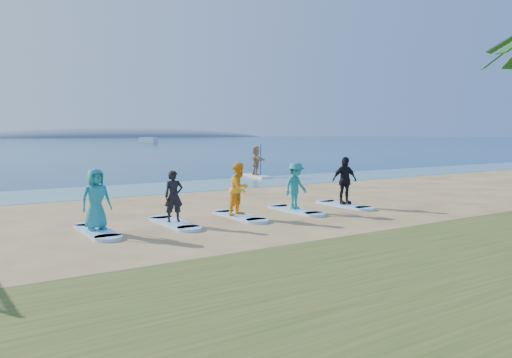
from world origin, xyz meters
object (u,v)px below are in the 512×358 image
surfboard_1 (174,223)px  surfboard_3 (296,210)px  paddleboarder (256,160)px  paddleboard (256,176)px  student_0 (96,199)px  student_4 (345,180)px  surfboard_2 (240,216)px  student_2 (239,189)px  surfboard_4 (344,205)px  surfboard_0 (97,231)px  boat_offshore_b (148,143)px  student_1 (174,196)px  student_3 (296,186)px

surfboard_1 → surfboard_3: 4.53m
paddleboarder → surfboard_3: size_ratio=0.81×
paddleboard → surfboard_1: 16.35m
student_0 → student_4: bearing=-6.9°
student_0 → surfboard_2: size_ratio=0.76×
student_2 → surfboard_4: 4.61m
surfboard_0 → student_4: 9.10m
surfboard_3 → surfboard_4: bearing=0.0°
student_0 → surfboard_1: bearing=-6.9°
student_4 → surfboard_4: bearing=0.0°
surfboard_4 → paddleboard: bearing=71.6°
boat_offshore_b → student_0: bearing=-136.4°
paddleboard → paddleboarder: bearing=-172.1°
boat_offshore_b → surfboard_1: bearing=-135.4°
paddleboard → surfboard_4: paddleboard is taller
student_1 → surfboard_2: size_ratio=0.69×
surfboard_4 → boat_offshore_b: bearing=72.5°
student_3 → boat_offshore_b: bearing=57.4°
surfboard_1 → student_2: bearing=0.0°
student_4 → paddleboard: bearing=81.1°
paddleboard → surfboard_0: bearing=-129.1°
surfboard_1 → surfboard_4: bearing=0.0°
paddleboarder → student_3: 13.77m
student_4 → surfboard_0: bearing=-170.5°
surfboard_3 → student_4: size_ratio=1.26×
paddleboard → student_1: bearing=-123.7°
boat_offshore_b → student_1: (-43.05, -114.95, 0.85)m
boat_offshore_b → surfboard_3: boat_offshore_b is taller
surfboard_1 → student_3: size_ratio=1.37×
boat_offshore_b → student_3: bearing=-133.4°
surfboard_0 → surfboard_1: size_ratio=1.00×
student_4 → surfboard_1: bearing=-170.5°
surfboard_0 → surfboard_1: (2.26, 0.00, 0.00)m
surfboard_2 → surfboard_4: size_ratio=1.00×
student_1 → student_4: size_ratio=0.87×
surfboard_0 → student_0: size_ratio=1.32×
student_3 → student_0: bearing=165.9°
student_1 → surfboard_3: size_ratio=0.69×
paddleboard → surfboard_0: paddleboard is taller
paddleboarder → surfboard_2: (-8.58, -12.23, -0.97)m
paddleboarder → student_3: paddleboarder is taller
paddleboard → boat_offshore_b: 107.65m
boat_offshore_b → student_4: (-36.25, -114.95, 0.96)m
student_0 → student_3: size_ratio=1.04×
surfboard_4 → student_0: bearing=180.0°
student_2 → surfboard_4: (4.53, 0.00, -0.89)m
surfboard_0 → student_3: size_ratio=1.37×
surfboard_0 → student_4: (9.06, 0.00, 0.92)m
student_2 → paddleboard: bearing=33.6°
boat_offshore_b → surfboard_4: boat_offshore_b is taller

